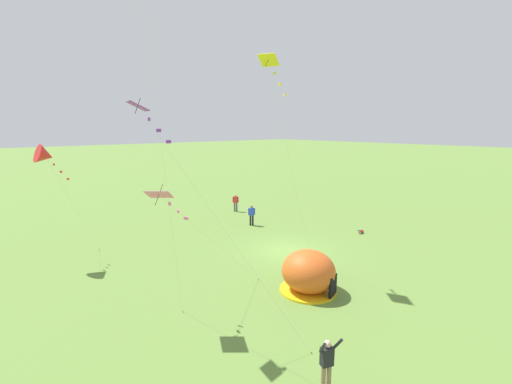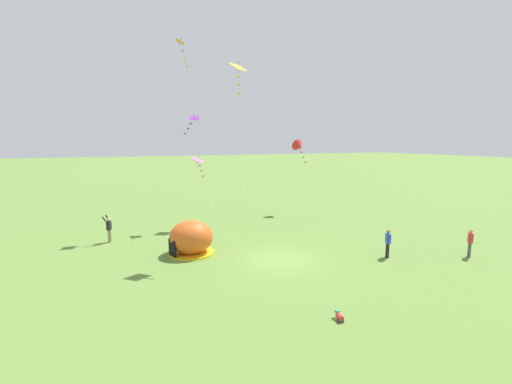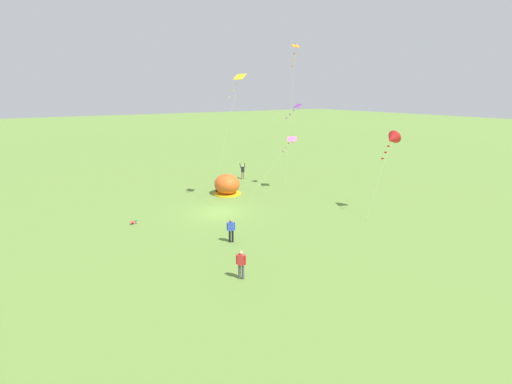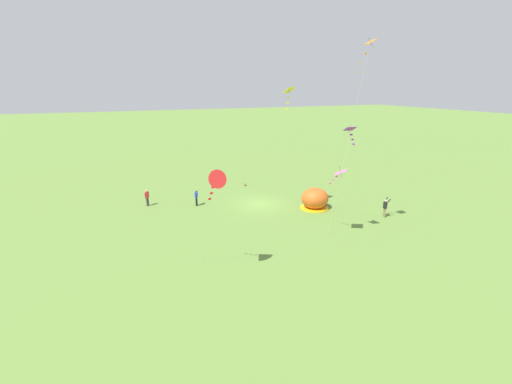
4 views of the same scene
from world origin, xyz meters
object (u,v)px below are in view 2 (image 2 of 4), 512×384
at_px(kite_purple, 192,123).
at_px(kite_red, 299,146).
at_px(person_with_toddler, 109,228).
at_px(person_strolling, 388,242).
at_px(kite_orange, 182,52).
at_px(kite_pink, 199,163).
at_px(person_center_field, 470,241).
at_px(toddler_crawling, 339,315).
at_px(kite_yellow, 238,73).
at_px(popup_tent, 191,238).

distance_m(kite_purple, kite_red, 11.08).
height_order(person_with_toddler, kite_purple, kite_purple).
xyz_separation_m(person_strolling, kite_orange, (-9.46, 12.72, 12.87)).
xyz_separation_m(kite_orange, kite_red, (11.37, 1.28, -7.39)).
distance_m(kite_purple, kite_pink, 3.26).
height_order(person_strolling, person_center_field, same).
xyz_separation_m(toddler_crawling, kite_yellow, (-0.45, 9.98, 10.86)).
xyz_separation_m(person_strolling, kite_yellow, (-7.63, 5.08, 10.07)).
relative_size(person_center_field, kite_purple, 0.19).
bearing_deg(person_with_toddler, kite_red, 13.00).
relative_size(popup_tent, person_center_field, 1.63).
relative_size(toddler_crawling, person_strolling, 0.32).
distance_m(toddler_crawling, kite_orange, 22.41).
xyz_separation_m(person_with_toddler, kite_yellow, (7.81, -4.91, 10.04)).
height_order(person_center_field, kite_pink, kite_pink).
bearing_deg(kite_orange, toddler_crawling, -82.62).
xyz_separation_m(toddler_crawling, kite_red, (9.09, 18.90, 6.27)).
bearing_deg(popup_tent, person_strolling, -26.51).
xyz_separation_m(kite_purple, kite_red, (10.79, 1.54, -1.98)).
bearing_deg(kite_yellow, toddler_crawling, -87.41).
xyz_separation_m(popup_tent, kite_yellow, (3.11, -0.28, 10.04)).
bearing_deg(toddler_crawling, person_center_field, 14.30).
bearing_deg(person_with_toddler, kite_pink, 14.72).
height_order(kite_orange, kite_pink, kite_orange).
distance_m(person_center_field, kite_orange, 24.04).
height_order(person_center_field, kite_orange, kite_orange).
relative_size(kite_yellow, kite_red, 1.65).
height_order(kite_purple, kite_pink, kite_purple).
xyz_separation_m(person_center_field, kite_red, (-2.73, 15.89, 5.49)).
distance_m(person_strolling, kite_purple, 17.03).
distance_m(person_with_toddler, kite_orange, 14.42).
relative_size(person_center_field, kite_yellow, 0.15).
height_order(person_strolling, kite_red, kite_red).
relative_size(kite_orange, kite_pink, 2.40).
bearing_deg(popup_tent, kite_pink, 71.48).
height_order(person_with_toddler, kite_yellow, kite_yellow).
bearing_deg(kite_red, kite_pink, -168.13).
bearing_deg(toddler_crawling, kite_purple, 95.60).
bearing_deg(kite_purple, person_center_field, -46.68).
height_order(toddler_crawling, person_with_toddler, person_with_toddler).
bearing_deg(toddler_crawling, kite_pink, 94.79).
distance_m(kite_yellow, kite_red, 13.84).
bearing_deg(kite_pink, person_with_toddler, -165.28).
relative_size(toddler_crawling, person_center_field, 0.32).
bearing_deg(toddler_crawling, popup_tent, 109.13).
distance_m(person_center_field, kite_red, 17.03).
height_order(person_center_field, kite_purple, kite_purple).
height_order(kite_orange, kite_red, kite_orange).
distance_m(person_with_toddler, person_center_field, 23.33).
bearing_deg(person_center_field, kite_yellow, 150.42).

